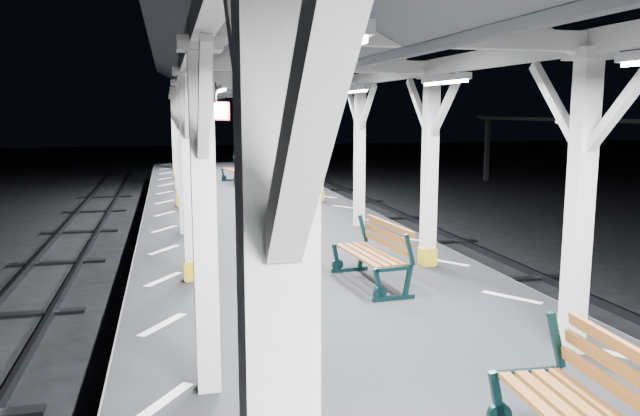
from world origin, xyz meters
name	(u,v)px	position (x,y,z in m)	size (l,w,h in m)	color
ground	(348,380)	(0.00, 0.00, 0.00)	(120.00, 120.00, 0.00)	black
platform	(349,345)	(0.00, 0.00, 0.50)	(6.00, 50.00, 1.00)	black
hazard_stripes_left	(163,325)	(-2.45, 0.00, 1.00)	(1.00, 48.00, 0.01)	silver
hazard_stripes_right	(511,297)	(2.45, 0.00, 1.00)	(1.00, 48.00, 0.01)	silver
canopy	(351,40)	(0.00, -0.02, 4.56)	(5.40, 49.00, 4.65)	silver
bench_mid	(376,252)	(0.77, 1.14, 1.52)	(0.82, 1.84, 0.97)	black
bench_far	(238,169)	(0.21, 15.32, 1.53)	(0.97, 1.91, 0.99)	black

